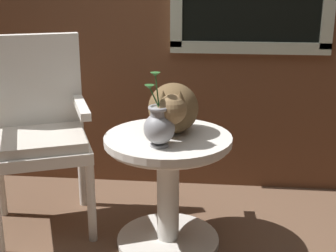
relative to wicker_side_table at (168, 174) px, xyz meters
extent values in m
plane|color=brown|center=(-0.05, -0.05, -0.38)|extent=(6.00, 6.00, 0.00)
cube|color=beige|center=(0.41, 0.72, 0.52)|extent=(0.94, 0.03, 0.07)
cylinder|color=silver|center=(0.00, 0.00, -0.37)|extent=(0.52, 0.52, 0.03)
cylinder|color=silver|center=(0.00, 0.00, -0.10)|extent=(0.11, 0.11, 0.52)
cylinder|color=silver|center=(0.00, 0.00, 0.18)|extent=(0.62, 0.62, 0.03)
torus|color=silver|center=(0.00, 0.00, 0.15)|extent=(0.59, 0.59, 0.02)
cylinder|color=silver|center=(-0.39, -0.02, -0.17)|extent=(0.04, 0.04, 0.43)
cylinder|color=silver|center=(-0.97, 0.20, -0.17)|extent=(0.04, 0.04, 0.43)
cylinder|color=silver|center=(-0.55, 0.37, -0.17)|extent=(0.04, 0.04, 0.43)
cube|color=silver|center=(-0.68, 0.09, 0.07)|extent=(0.64, 0.62, 0.06)
cube|color=beige|center=(-0.68, 0.09, 0.13)|extent=(0.59, 0.57, 0.05)
cube|color=silver|center=(-0.76, 0.28, 0.37)|extent=(0.48, 0.24, 0.54)
cube|color=silver|center=(-0.47, 0.18, 0.28)|extent=(0.21, 0.41, 0.04)
ellipsoid|color=brown|center=(0.02, 0.06, 0.32)|extent=(0.26, 0.28, 0.24)
sphere|color=olive|center=(0.03, -0.11, 0.36)|extent=(0.14, 0.14, 0.14)
cone|color=brown|center=(-0.01, -0.11, 0.42)|extent=(0.04, 0.04, 0.05)
cone|color=brown|center=(0.07, -0.11, 0.42)|extent=(0.04, 0.04, 0.05)
cylinder|color=brown|center=(0.01, 0.26, 0.24)|extent=(0.06, 0.25, 0.05)
cylinder|color=#99999E|center=(-0.03, -0.14, 0.20)|extent=(0.08, 0.08, 0.01)
ellipsoid|color=#99999E|center=(-0.03, -0.14, 0.28)|extent=(0.14, 0.14, 0.14)
cylinder|color=#99999E|center=(-0.03, -0.14, 0.35)|extent=(0.08, 0.08, 0.04)
torus|color=#99999E|center=(-0.03, -0.14, 0.37)|extent=(0.10, 0.10, 0.02)
cylinder|color=#2D662D|center=(-0.03, -0.14, 0.45)|extent=(0.02, 0.02, 0.15)
cone|color=#2D662D|center=(-0.04, -0.13, 0.52)|extent=(0.04, 0.04, 0.02)
cylinder|color=#2D662D|center=(-0.05, -0.15, 0.42)|extent=(0.05, 0.01, 0.10)
cone|color=#2D662D|center=(-0.07, -0.15, 0.47)|extent=(0.04, 0.04, 0.02)
camera|label=1|loc=(0.22, -2.13, 0.93)|focal=50.63mm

